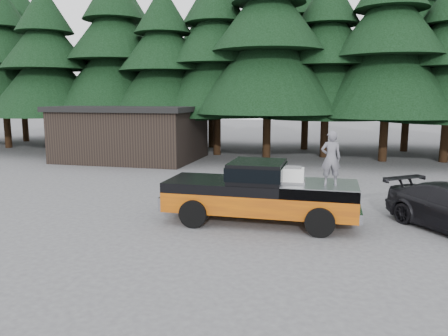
% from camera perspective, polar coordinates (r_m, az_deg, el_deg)
% --- Properties ---
extents(ground, '(120.00, 120.00, 0.00)m').
position_cam_1_polar(ground, '(13.63, 0.55, -7.21)').
color(ground, '#454648').
rests_on(ground, ground).
extents(pickup_truck, '(6.00, 2.04, 1.33)m').
position_cam_1_polar(pickup_truck, '(13.58, 4.74, -4.39)').
color(pickup_truck, '#C15906').
rests_on(pickup_truck, ground).
extents(truck_cab, '(1.66, 1.90, 0.59)m').
position_cam_1_polar(truck_cab, '(13.40, 4.37, -0.38)').
color(truck_cab, black).
rests_on(truck_cab, pickup_truck).
extents(air_compressor, '(0.65, 0.54, 0.43)m').
position_cam_1_polar(air_compressor, '(13.12, 9.03, -1.03)').
color(air_compressor, silver).
rests_on(air_compressor, pickup_truck).
extents(man_on_bed, '(0.63, 0.47, 1.58)m').
position_cam_1_polar(man_on_bed, '(12.97, 13.79, 1.26)').
color(man_on_bed, '#5E5C64').
rests_on(man_on_bed, pickup_truck).
extents(utility_building, '(8.40, 6.40, 3.30)m').
position_cam_1_polar(utility_building, '(27.57, -11.94, 4.54)').
color(utility_building, black).
rests_on(utility_building, ground).
extents(treeline, '(60.15, 16.05, 17.50)m').
position_cam_1_polar(treeline, '(30.26, 9.36, 16.52)').
color(treeline, black).
rests_on(treeline, ground).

